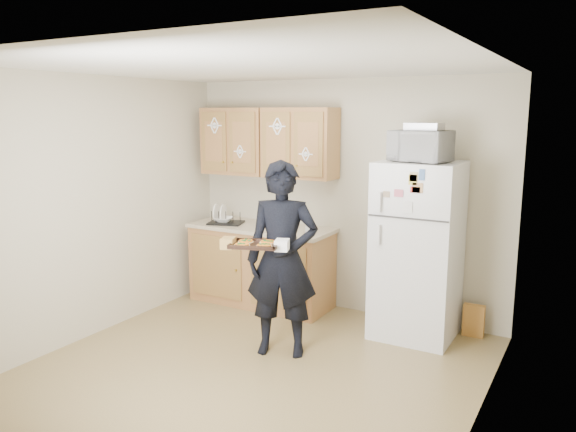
# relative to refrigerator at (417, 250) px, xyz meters

# --- Properties ---
(floor) EXTENTS (3.60, 3.60, 0.00)m
(floor) POSITION_rel_refrigerator_xyz_m (-0.95, -1.43, -0.85)
(floor) COLOR brown
(floor) RESTS_ON ground
(ceiling) EXTENTS (3.60, 3.60, 0.00)m
(ceiling) POSITION_rel_refrigerator_xyz_m (-0.95, -1.43, 1.65)
(ceiling) COLOR white
(ceiling) RESTS_ON wall_back
(wall_back) EXTENTS (3.60, 0.04, 2.50)m
(wall_back) POSITION_rel_refrigerator_xyz_m (-0.95, 0.37, 0.40)
(wall_back) COLOR #BCB398
(wall_back) RESTS_ON floor
(wall_front) EXTENTS (3.60, 0.04, 2.50)m
(wall_front) POSITION_rel_refrigerator_xyz_m (-0.95, -3.23, 0.40)
(wall_front) COLOR #BCB398
(wall_front) RESTS_ON floor
(wall_left) EXTENTS (0.04, 3.60, 2.50)m
(wall_left) POSITION_rel_refrigerator_xyz_m (-2.75, -1.43, 0.40)
(wall_left) COLOR #BCB398
(wall_left) RESTS_ON floor
(wall_right) EXTENTS (0.04, 3.60, 2.50)m
(wall_right) POSITION_rel_refrigerator_xyz_m (0.85, -1.43, 0.40)
(wall_right) COLOR #BCB398
(wall_right) RESTS_ON floor
(refrigerator) EXTENTS (0.75, 0.70, 1.70)m
(refrigerator) POSITION_rel_refrigerator_xyz_m (0.00, 0.00, 0.00)
(refrigerator) COLOR silver
(refrigerator) RESTS_ON floor
(base_cabinet) EXTENTS (1.60, 0.60, 0.86)m
(base_cabinet) POSITION_rel_refrigerator_xyz_m (-1.80, 0.05, -0.42)
(base_cabinet) COLOR #965733
(base_cabinet) RESTS_ON floor
(countertop) EXTENTS (1.64, 0.64, 0.04)m
(countertop) POSITION_rel_refrigerator_xyz_m (-1.80, 0.05, 0.03)
(countertop) COLOR #BCB091
(countertop) RESTS_ON base_cabinet
(upper_cab_left) EXTENTS (0.80, 0.33, 0.75)m
(upper_cab_left) POSITION_rel_refrigerator_xyz_m (-2.20, 0.18, 0.98)
(upper_cab_left) COLOR #965733
(upper_cab_left) RESTS_ON wall_back
(upper_cab_right) EXTENTS (0.80, 0.33, 0.75)m
(upper_cab_right) POSITION_rel_refrigerator_xyz_m (-1.38, 0.18, 0.98)
(upper_cab_right) COLOR #965733
(upper_cab_right) RESTS_ON wall_back
(cereal_box) EXTENTS (0.20, 0.07, 0.32)m
(cereal_box) POSITION_rel_refrigerator_xyz_m (0.52, 0.24, -0.69)
(cereal_box) COLOR #C59045
(cereal_box) RESTS_ON floor
(person) EXTENTS (0.74, 0.61, 1.74)m
(person) POSITION_rel_refrigerator_xyz_m (-0.92, -0.99, 0.02)
(person) COLOR black
(person) RESTS_ON floor
(baking_tray) EXTENTS (0.48, 0.42, 0.04)m
(baking_tray) POSITION_rel_refrigerator_xyz_m (-1.02, -1.28, 0.20)
(baking_tray) COLOR black
(baking_tray) RESTS_ON person
(pizza_front_left) EXTENTS (0.13, 0.13, 0.02)m
(pizza_front_left) POSITION_rel_refrigerator_xyz_m (-1.09, -1.37, 0.21)
(pizza_front_left) COLOR orange
(pizza_front_left) RESTS_ON baking_tray
(pizza_front_right) EXTENTS (0.13, 0.13, 0.02)m
(pizza_front_right) POSITION_rel_refrigerator_xyz_m (-0.91, -1.31, 0.21)
(pizza_front_right) COLOR orange
(pizza_front_right) RESTS_ON baking_tray
(pizza_back_left) EXTENTS (0.13, 0.13, 0.02)m
(pizza_back_left) POSITION_rel_refrigerator_xyz_m (-1.13, -1.24, 0.21)
(pizza_back_left) COLOR orange
(pizza_back_left) RESTS_ON baking_tray
(pizza_back_right) EXTENTS (0.13, 0.13, 0.02)m
(pizza_back_right) POSITION_rel_refrigerator_xyz_m (-0.96, -1.18, 0.21)
(pizza_back_right) COLOR orange
(pizza_back_right) RESTS_ON baking_tray
(microwave) EXTENTS (0.58, 0.44, 0.29)m
(microwave) POSITION_rel_refrigerator_xyz_m (-0.00, -0.05, 0.99)
(microwave) COLOR silver
(microwave) RESTS_ON refrigerator
(foil_pan) EXTENTS (0.33, 0.24, 0.07)m
(foil_pan) POSITION_rel_refrigerator_xyz_m (0.02, -0.02, 1.17)
(foil_pan) COLOR silver
(foil_pan) RESTS_ON microwave
(dish_rack) EXTENTS (0.44, 0.38, 0.15)m
(dish_rack) POSITION_rel_refrigerator_xyz_m (-2.22, -0.03, 0.13)
(dish_rack) COLOR black
(dish_rack) RESTS_ON countertop
(bowl) EXTENTS (0.28, 0.28, 0.05)m
(bowl) POSITION_rel_refrigerator_xyz_m (-2.25, -0.03, 0.10)
(bowl) COLOR white
(bowl) RESTS_ON dish_rack
(soap_bottle) EXTENTS (0.10, 0.10, 0.17)m
(soap_bottle) POSITION_rel_refrigerator_xyz_m (-1.13, -0.06, 0.14)
(soap_bottle) COLOR silver
(soap_bottle) RESTS_ON countertop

